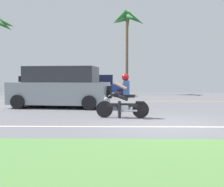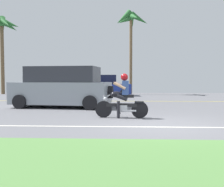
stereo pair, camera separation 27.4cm
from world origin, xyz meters
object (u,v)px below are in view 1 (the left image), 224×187
Objects in this scene: suv_nearby at (61,88)px; motorcyclist_distant at (57,91)px; motorcyclist at (123,99)px; parked_car_1 at (99,86)px; parked_car_0 at (38,87)px; palm_tree_0 at (127,23)px.

motorcyclist_distant is at bearing 105.43° from suv_nearby.
parked_car_1 reaches higher than motorcyclist.
parked_car_0 is at bearing 113.53° from suv_nearby.
palm_tree_0 is at bearing 21.15° from parked_car_0.
palm_tree_0 is 4.68× the size of motorcyclist_distant.
parked_car_0 is (-3.62, 8.31, -0.20)m from suv_nearby.
parked_car_0 is 2.54× the size of motorcyclist_distant.
suv_nearby reaches higher than motorcyclist.
parked_car_0 is 5.01m from motorcyclist_distant.
parked_car_0 is at bearing -175.85° from parked_car_1.
suv_nearby is 0.66× the size of palm_tree_0.
parked_car_0 is at bearing 119.00° from motorcyclist.
motorcyclist_distant is (-3.98, 7.40, -0.08)m from motorcyclist.
motorcyclist is at bearing -49.83° from suv_nearby.
palm_tree_0 reaches higher than motorcyclist_distant.
motorcyclist_distant is at bearing -116.20° from parked_car_1.
motorcyclist is 0.46× the size of parked_car_0.
parked_car_1 is (1.20, 8.66, -0.16)m from suv_nearby.
motorcyclist_distant is (-2.30, -4.68, -0.21)m from parked_car_1.
palm_tree_0 reaches higher than suv_nearby.
suv_nearby is at bearing -66.47° from parked_car_0.
motorcyclist_distant is (-1.10, 3.99, -0.37)m from suv_nearby.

